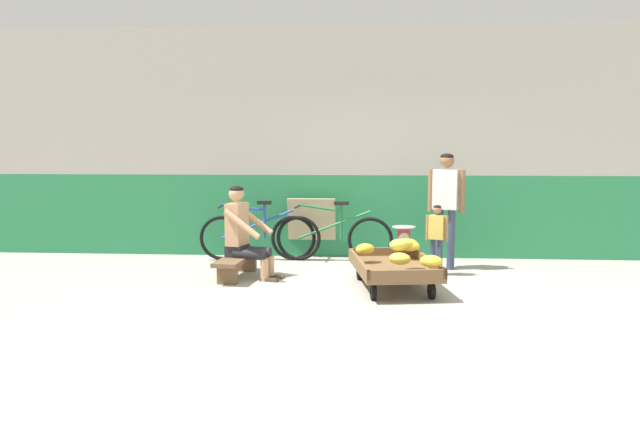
{
  "coord_description": "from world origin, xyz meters",
  "views": [
    {
      "loc": [
        -0.16,
        -6.42,
        1.63
      ],
      "look_at": [
        -0.68,
        0.84,
        0.75
      ],
      "focal_mm": 34.59,
      "sensor_mm": 36.0,
      "label": 1
    }
  ],
  "objects_px": {
    "customer_adult": "(446,198)",
    "sign_board": "(312,228)",
    "low_bench": "(238,262)",
    "bicycle_near_left": "(257,236)",
    "plastic_crate": "(403,260)",
    "bicycle_far_left": "(334,237)",
    "weighing_scale": "(404,237)",
    "vendor_seated": "(244,233)",
    "customer_child": "(437,232)",
    "banana_cart": "(393,268)"
  },
  "relations": [
    {
      "from": "plastic_crate",
      "to": "vendor_seated",
      "type": "bearing_deg",
      "value": -165.05
    },
    {
      "from": "plastic_crate",
      "to": "bicycle_near_left",
      "type": "xyz_separation_m",
      "value": [
        -2.03,
        0.65,
        0.2
      ]
    },
    {
      "from": "low_bench",
      "to": "sign_board",
      "type": "bearing_deg",
      "value": 61.83
    },
    {
      "from": "weighing_scale",
      "to": "sign_board",
      "type": "distance_m",
      "value": 1.61
    },
    {
      "from": "bicycle_far_left",
      "to": "sign_board",
      "type": "xyz_separation_m",
      "value": [
        -0.34,
        0.34,
        0.08
      ]
    },
    {
      "from": "weighing_scale",
      "to": "sign_board",
      "type": "height_order",
      "value": "sign_board"
    },
    {
      "from": "vendor_seated",
      "to": "sign_board",
      "type": "distance_m",
      "value": 1.68
    },
    {
      "from": "bicycle_far_left",
      "to": "banana_cart",
      "type": "bearing_deg",
      "value": -64.99
    },
    {
      "from": "low_bench",
      "to": "customer_adult",
      "type": "relative_size",
      "value": 0.74
    },
    {
      "from": "sign_board",
      "to": "customer_adult",
      "type": "height_order",
      "value": "customer_adult"
    },
    {
      "from": "plastic_crate",
      "to": "bicycle_far_left",
      "type": "bearing_deg",
      "value": 145.63
    },
    {
      "from": "plastic_crate",
      "to": "bicycle_far_left",
      "type": "xyz_separation_m",
      "value": [
        -0.94,
        0.64,
        0.2
      ]
    },
    {
      "from": "low_bench",
      "to": "plastic_crate",
      "type": "xyz_separation_m",
      "value": [
        2.08,
        0.51,
        -0.05
      ]
    },
    {
      "from": "sign_board",
      "to": "customer_child",
      "type": "height_order",
      "value": "customer_child"
    },
    {
      "from": "plastic_crate",
      "to": "bicycle_near_left",
      "type": "height_order",
      "value": "bicycle_near_left"
    },
    {
      "from": "low_bench",
      "to": "customer_child",
      "type": "height_order",
      "value": "customer_child"
    },
    {
      "from": "customer_adult",
      "to": "weighing_scale",
      "type": "bearing_deg",
      "value": -158.85
    },
    {
      "from": "bicycle_near_left",
      "to": "customer_adult",
      "type": "xyz_separation_m",
      "value": [
        2.59,
        -0.44,
        0.6
      ]
    },
    {
      "from": "plastic_crate",
      "to": "sign_board",
      "type": "bearing_deg",
      "value": 142.65
    },
    {
      "from": "vendor_seated",
      "to": "weighing_scale",
      "type": "xyz_separation_m",
      "value": [
        1.99,
        0.53,
        -0.11
      ]
    },
    {
      "from": "low_bench",
      "to": "customer_child",
      "type": "xyz_separation_m",
      "value": [
        2.48,
        0.3,
        0.35
      ]
    },
    {
      "from": "plastic_crate",
      "to": "banana_cart",
      "type": "bearing_deg",
      "value": -100.23
    },
    {
      "from": "low_bench",
      "to": "bicycle_near_left",
      "type": "distance_m",
      "value": 1.17
    },
    {
      "from": "plastic_crate",
      "to": "bicycle_near_left",
      "type": "bearing_deg",
      "value": 162.2
    },
    {
      "from": "customer_adult",
      "to": "sign_board",
      "type": "bearing_deg",
      "value": 157.44
    },
    {
      "from": "weighing_scale",
      "to": "vendor_seated",
      "type": "bearing_deg",
      "value": -165.08
    },
    {
      "from": "customer_child",
      "to": "bicycle_near_left",
      "type": "bearing_deg",
      "value": 160.43
    },
    {
      "from": "customer_adult",
      "to": "bicycle_far_left",
      "type": "bearing_deg",
      "value": 164.04
    },
    {
      "from": "banana_cart",
      "to": "customer_child",
      "type": "relative_size",
      "value": 1.74
    },
    {
      "from": "banana_cart",
      "to": "vendor_seated",
      "type": "bearing_deg",
      "value": 165.92
    },
    {
      "from": "vendor_seated",
      "to": "low_bench",
      "type": "bearing_deg",
      "value": 166.25
    },
    {
      "from": "low_bench",
      "to": "bicycle_far_left",
      "type": "bearing_deg",
      "value": 45.33
    },
    {
      "from": "sign_board",
      "to": "customer_adult",
      "type": "bearing_deg",
      "value": -22.56
    },
    {
      "from": "banana_cart",
      "to": "sign_board",
      "type": "relative_size",
      "value": 1.77
    },
    {
      "from": "weighing_scale",
      "to": "customer_adult",
      "type": "xyz_separation_m",
      "value": [
        0.56,
        0.22,
        0.5
      ]
    },
    {
      "from": "banana_cart",
      "to": "customer_adult",
      "type": "bearing_deg",
      "value": 58.55
    },
    {
      "from": "vendor_seated",
      "to": "customer_adult",
      "type": "xyz_separation_m",
      "value": [
        2.55,
        0.75,
        0.38
      ]
    },
    {
      "from": "banana_cart",
      "to": "plastic_crate",
      "type": "bearing_deg",
      "value": 79.77
    },
    {
      "from": "low_bench",
      "to": "vendor_seated",
      "type": "distance_m",
      "value": 0.38
    },
    {
      "from": "weighing_scale",
      "to": "bicycle_far_left",
      "type": "relative_size",
      "value": 0.18
    },
    {
      "from": "vendor_seated",
      "to": "plastic_crate",
      "type": "xyz_separation_m",
      "value": [
        1.99,
        0.53,
        -0.42
      ]
    },
    {
      "from": "weighing_scale",
      "to": "bicycle_near_left",
      "type": "relative_size",
      "value": 0.18
    },
    {
      "from": "bicycle_near_left",
      "to": "bicycle_far_left",
      "type": "height_order",
      "value": "same"
    },
    {
      "from": "customer_child",
      "to": "vendor_seated",
      "type": "bearing_deg",
      "value": -172.34
    },
    {
      "from": "banana_cart",
      "to": "bicycle_far_left",
      "type": "bearing_deg",
      "value": 115.01
    },
    {
      "from": "low_bench",
      "to": "sign_board",
      "type": "xyz_separation_m",
      "value": [
        0.8,
        1.49,
        0.24
      ]
    },
    {
      "from": "vendor_seated",
      "to": "bicycle_near_left",
      "type": "distance_m",
      "value": 1.2
    },
    {
      "from": "bicycle_near_left",
      "to": "sign_board",
      "type": "relative_size",
      "value": 1.89
    },
    {
      "from": "weighing_scale",
      "to": "sign_board",
      "type": "bearing_deg",
      "value": 142.62
    },
    {
      "from": "banana_cart",
      "to": "plastic_crate",
      "type": "distance_m",
      "value": 1.01
    }
  ]
}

